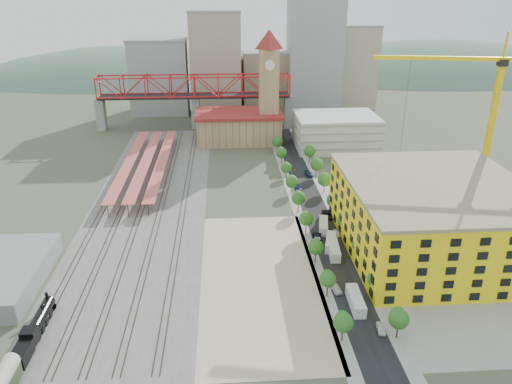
{
  "coord_description": "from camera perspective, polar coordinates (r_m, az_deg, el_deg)",
  "views": [
    {
      "loc": [
        -11.73,
        -133.18,
        65.05
      ],
      "look_at": [
        -2.93,
        -1.88,
        10.0
      ],
      "focal_mm": 35.0,
      "sensor_mm": 36.0,
      "label": 1
    }
  ],
  "objects": [
    {
      "name": "construction_building",
      "position": [
        137.09,
        19.65,
        -2.66
      ],
      "size": [
        44.6,
        50.6,
        18.8
      ],
      "color": "yellow",
      "rests_on": "ground"
    },
    {
      "name": "tower_crane",
      "position": [
        164.0,
        24.53,
        9.28
      ],
      "size": [
        49.0,
        10.86,
        52.89
      ],
      "color": "yellow",
      "rests_on": "ground"
    },
    {
      "name": "street_asphalt",
      "position": [
        164.18,
        6.21,
        -0.77
      ],
      "size": [
        12.0,
        170.0,
        0.06
      ],
      "primitive_type": "cube",
      "color": "black",
      "rests_on": "ground"
    },
    {
      "name": "site_trailer_b",
      "position": [
        131.67,
        8.88,
        -6.55
      ],
      "size": [
        3.43,
        9.83,
        2.64
      ],
      "primitive_type": "cube",
      "rotation": [
        0.0,
        0.0,
        -0.09
      ],
      "color": "silver",
      "rests_on": "ground"
    },
    {
      "name": "clock_tower",
      "position": [
        217.15,
        1.47,
        13.06
      ],
      "size": [
        12.0,
        12.0,
        52.0
      ],
      "color": "tan",
      "rests_on": "ground"
    },
    {
      "name": "skyline",
      "position": [
        279.38,
        0.16,
        14.0
      ],
      "size": [
        133.0,
        46.0,
        60.0
      ],
      "color": "#9EA0A3",
      "rests_on": "ground"
    },
    {
      "name": "car_1",
      "position": [
        137.11,
        7.05,
        -5.5
      ],
      "size": [
        1.88,
        4.14,
        1.32
      ],
      "primitive_type": "imported",
      "rotation": [
        0.0,
        0.0,
        0.12
      ],
      "color": "gray",
      "rests_on": "ground"
    },
    {
      "name": "locomotive",
      "position": [
        111.4,
        -23.89,
        -14.06
      ],
      "size": [
        2.72,
        20.95,
        5.24
      ],
      "color": "black",
      "rests_on": "ground"
    },
    {
      "name": "site_trailer_c",
      "position": [
        135.29,
        8.51,
        -5.71
      ],
      "size": [
        4.66,
        9.43,
        2.5
      ],
      "primitive_type": "cube",
      "rotation": [
        0.0,
        0.0,
        -0.26
      ],
      "color": "silver",
      "rests_on": "ground"
    },
    {
      "name": "platform_canopies",
      "position": [
        190.61,
        -12.48,
        3.47
      ],
      "size": [
        16.0,
        80.0,
        4.12
      ],
      "color": "#C54E4C",
      "rests_on": "ground"
    },
    {
      "name": "car_3",
      "position": [
        170.3,
        4.8,
        0.44
      ],
      "size": [
        2.29,
        5.42,
        1.56
      ],
      "primitive_type": "imported",
      "rotation": [
        0.0,
        0.0,
        0.02
      ],
      "color": "navy",
      "rests_on": "ground"
    },
    {
      "name": "ballast_strip",
      "position": [
        165.9,
        -11.93,
        -0.89
      ],
      "size": [
        36.0,
        165.0,
        0.06
      ],
      "primitive_type": "cube",
      "color": "#605E59",
      "rests_on": "ground"
    },
    {
      "name": "car_2",
      "position": [
        137.95,
        6.98,
        -5.25
      ],
      "size": [
        3.29,
        5.95,
        1.58
      ],
      "primitive_type": "imported",
      "rotation": [
        0.0,
        0.0,
        -0.12
      ],
      "color": "black",
      "rests_on": "ground"
    },
    {
      "name": "car_0",
      "position": [
        117.45,
        9.14,
        -10.82
      ],
      "size": [
        2.49,
        4.66,
        1.51
      ],
      "primitive_type": "imported",
      "rotation": [
        0.0,
        0.0,
        0.17
      ],
      "color": "silver",
      "rests_on": "ground"
    },
    {
      "name": "car_7",
      "position": [
        183.84,
        6.04,
        2.09
      ],
      "size": [
        2.83,
        5.36,
        1.48
      ],
      "primitive_type": "imported",
      "rotation": [
        0.0,
        0.0,
        0.15
      ],
      "color": "navy",
      "rests_on": "ground"
    },
    {
      "name": "truss_bridge",
      "position": [
        242.98,
        -7.04,
        11.58
      ],
      "size": [
        94.0,
        9.6,
        25.6
      ],
      "color": "gray",
      "rests_on": "ground"
    },
    {
      "name": "car_4",
      "position": [
        107.49,
        14.09,
        -14.91
      ],
      "size": [
        1.97,
        4.02,
        1.32
      ],
      "primitive_type": "imported",
      "rotation": [
        0.0,
        0.0,
        -0.11
      ],
      "color": "white",
      "rests_on": "ground"
    },
    {
      "name": "sidewalk_east",
      "position": [
        165.2,
        8.09,
        -0.72
      ],
      "size": [
        3.0,
        170.0,
        0.04
      ],
      "primitive_type": "cube",
      "color": "gray",
      "rests_on": "ground"
    },
    {
      "name": "site_trailer_d",
      "position": [
        143.83,
        7.71,
        -3.85
      ],
      "size": [
        4.12,
        9.52,
        2.53
      ],
      "primitive_type": "cube",
      "rotation": [
        0.0,
        0.0,
        -0.19
      ],
      "color": "silver",
      "rests_on": "ground"
    },
    {
      "name": "ground",
      "position": [
        148.68,
        1.08,
        -3.25
      ],
      "size": [
        400.0,
        400.0,
        0.0
      ],
      "primitive_type": "plane",
      "color": "#474C38",
      "rests_on": "ground"
    },
    {
      "name": "rail_tracks",
      "position": [
        166.12,
        -12.55,
        -0.87
      ],
      "size": [
        26.56,
        160.0,
        0.18
      ],
      "color": "#382B23",
      "rests_on": "ground"
    },
    {
      "name": "distant_hills",
      "position": [
        422.79,
        4.16,
        2.64
      ],
      "size": [
        647.0,
        264.0,
        227.0
      ],
      "color": "#4C6B59",
      "rests_on": "ground"
    },
    {
      "name": "station_hall",
      "position": [
        223.06,
        -1.99,
        7.52
      ],
      "size": [
        38.0,
        24.0,
        13.1
      ],
      "color": "tan",
      "rests_on": "ground"
    },
    {
      "name": "sidewalk_west",
      "position": [
        163.34,
        4.31,
        -0.83
      ],
      "size": [
        3.0,
        170.0,
        0.04
      ],
      "primitive_type": "cube",
      "color": "gray",
      "rests_on": "ground"
    },
    {
      "name": "dirt_lot",
      "position": [
        120.94,
        0.44,
        -9.82
      ],
      "size": [
        28.0,
        67.0,
        0.06
      ],
      "primitive_type": "cube",
      "color": "tan",
      "rests_on": "ground"
    },
    {
      "name": "parking_garage",
      "position": [
        216.64,
        9.11,
        6.87
      ],
      "size": [
        34.0,
        26.0,
        14.0
      ],
      "primitive_type": "cube",
      "color": "silver",
      "rests_on": "ground"
    },
    {
      "name": "car_5",
      "position": [
        141.39,
        9.19,
        -4.71
      ],
      "size": [
        1.62,
        4.07,
        1.32
      ],
      "primitive_type": "imported",
      "rotation": [
        0.0,
        0.0,
        -0.06
      ],
      "color": "#939398",
      "rests_on": "ground"
    },
    {
      "name": "construction_pad",
      "position": [
        142.33,
        20.27,
        -6.02
      ],
      "size": [
        50.0,
        90.0,
        0.06
      ],
      "primitive_type": "cube",
      "color": "gray",
      "rests_on": "ground"
    },
    {
      "name": "car_6",
      "position": [
        151.82,
        8.23,
        -2.59
      ],
      "size": [
        3.19,
        6.0,
        1.61
      ],
      "primitive_type": "imported",
      "rotation": [
        0.0,
        0.0,
        0.09
      ],
      "color": "black",
      "rests_on": "ground"
    },
    {
      "name": "site_trailer_a",
      "position": [
        113.12,
        11.31,
        -12.08
      ],
      "size": [
        2.86,
        9.89,
        2.69
      ],
      "primitive_type": "cube",
      "rotation": [
        0.0,
        0.0,
        -0.03
      ],
      "color": "silver",
      "rests_on": "ground"
    },
    {
      "name": "street_trees",
      "position": [
        155.23,
        6.82,
        -2.25
      ],
      "size": [
        15.4,
        124.4,
        8.0
      ],
      "color": "#22601C",
      "rests_on": "ground"
    }
  ]
}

